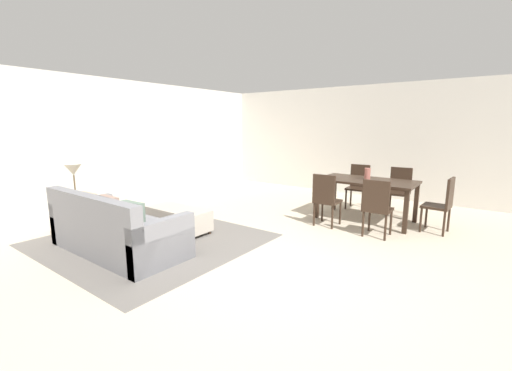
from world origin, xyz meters
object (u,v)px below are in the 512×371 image
at_px(dining_chair_head_east, 442,202).
at_px(ottoman_table, 179,218).
at_px(table_lamp, 73,171).
at_px(dining_chair_near_right, 377,205).
at_px(couch, 115,231).
at_px(vase_centerpiece, 367,174).
at_px(dining_table, 366,185).
at_px(dining_chair_near_left, 326,197).
at_px(side_table, 77,204).
at_px(dining_chair_far_left, 358,184).
at_px(dining_chair_far_right, 399,188).

bearing_deg(dining_chair_head_east, ottoman_table, -144.61).
height_order(table_lamp, dining_chair_head_east, table_lamp).
relative_size(dining_chair_near_right, dining_chair_head_east, 1.00).
height_order(couch, vase_centerpiece, vase_centerpiece).
xyz_separation_m(dining_table, dining_chair_near_left, (-0.43, -0.79, -0.15)).
distance_m(ottoman_table, vase_centerpiece, 3.44).
distance_m(side_table, dining_chair_far_left, 5.36).
bearing_deg(dining_chair_far_left, side_table, -126.32).
distance_m(side_table, dining_chair_near_left, 4.17).
height_order(table_lamp, dining_chair_far_right, table_lamp).
distance_m(couch, side_table, 1.36).
xyz_separation_m(dining_table, vase_centerpiece, (0.01, 0.00, 0.20)).
bearing_deg(side_table, vase_centerpiece, 43.97).
relative_size(table_lamp, vase_centerpiece, 2.45).
xyz_separation_m(dining_chair_far_left, dining_chair_head_east, (1.68, -0.84, 0.00)).
xyz_separation_m(ottoman_table, side_table, (-1.35, -0.99, 0.25)).
bearing_deg(dining_chair_head_east, dining_chair_near_left, -154.95).
bearing_deg(table_lamp, dining_table, 44.02).
xyz_separation_m(dining_table, dining_chair_far_right, (0.38, 0.84, -0.15)).
bearing_deg(couch, table_lamp, 174.58).
relative_size(dining_chair_near_left, vase_centerpiece, 4.30).
bearing_deg(dining_chair_near_right, ottoman_table, -148.79).
bearing_deg(vase_centerpiece, dining_chair_near_left, -118.97).
bearing_deg(dining_chair_near_left, dining_chair_far_right, 63.39).
bearing_deg(side_table, dining_chair_far_left, 53.68).
bearing_deg(vase_centerpiece, dining_chair_near_right, -62.41).
relative_size(side_table, dining_chair_far_left, 0.65).
height_order(ottoman_table, vase_centerpiece, vase_centerpiece).
relative_size(dining_chair_near_right, vase_centerpiece, 4.30).
distance_m(dining_chair_near_right, vase_centerpiece, 1.02).
relative_size(ottoman_table, dining_chair_near_left, 1.22).
bearing_deg(table_lamp, ottoman_table, 36.32).
height_order(couch, side_table, couch).
xyz_separation_m(dining_chair_near_left, vase_centerpiece, (0.44, 0.79, 0.35)).
distance_m(dining_chair_near_right, dining_chair_far_left, 1.90).
xyz_separation_m(side_table, table_lamp, (0.00, 0.00, 0.54)).
bearing_deg(dining_chair_far_right, dining_chair_near_right, -87.71).
bearing_deg(table_lamp, dining_chair_far_left, 53.68).
height_order(side_table, dining_table, dining_table).
xyz_separation_m(couch, dining_table, (2.27, 3.62, 0.38)).
relative_size(dining_table, dining_chair_head_east, 1.84).
bearing_deg(dining_chair_near_right, table_lamp, -147.03).
relative_size(side_table, dining_table, 0.35).
height_order(dining_chair_near_right, dining_chair_far_right, same).
bearing_deg(ottoman_table, vase_centerpiece, 47.75).
bearing_deg(table_lamp, side_table, -165.96).
xyz_separation_m(dining_table, dining_chair_head_east, (1.24, -0.01, -0.15)).
relative_size(dining_table, vase_centerpiece, 7.89).
bearing_deg(dining_chair_head_east, side_table, -144.35).
relative_size(table_lamp, dining_chair_head_east, 0.57).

